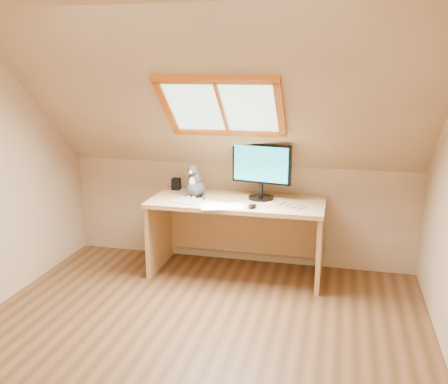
# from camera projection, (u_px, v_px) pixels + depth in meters

# --- Properties ---
(ground) EXTENTS (3.50, 3.50, 0.00)m
(ground) POSITION_uv_depth(u_px,v_px,m) (188.00, 349.00, 3.54)
(ground) COLOR brown
(ground) RESTS_ON ground
(room_shell) EXTENTS (3.52, 3.52, 2.41)m
(room_shell) POSITION_uv_depth(u_px,v_px,m) (179.00, 152.00, 3.10)
(room_shell) COLOR tan
(room_shell) RESTS_ON ground
(desk) EXTENTS (1.62, 0.71, 0.74)m
(desk) POSITION_uv_depth(u_px,v_px,m) (238.00, 221.00, 4.76)
(desk) COLOR tan
(desk) RESTS_ON ground
(monitor) EXTENTS (0.56, 0.24, 0.52)m
(monitor) POSITION_uv_depth(u_px,v_px,m) (261.00, 168.00, 4.60)
(monitor) COLOR black
(monitor) RESTS_ON desk
(cat) EXTENTS (0.22, 0.25, 0.34)m
(cat) POSITION_uv_depth(u_px,v_px,m) (195.00, 184.00, 4.73)
(cat) COLOR #3C3735
(cat) RESTS_ON desk
(desk_speaker) EXTENTS (0.08, 0.08, 0.12)m
(desk_speaker) POSITION_uv_depth(u_px,v_px,m) (176.00, 184.00, 5.02)
(desk_speaker) COLOR black
(desk_speaker) RESTS_ON desk
(graphics_tablet) EXTENTS (0.33, 0.26, 0.01)m
(graphics_tablet) POSITION_uv_depth(u_px,v_px,m) (190.00, 201.00, 4.58)
(graphics_tablet) COLOR #B2B2B7
(graphics_tablet) RESTS_ON desk
(mouse) EXTENTS (0.09, 0.13, 0.04)m
(mouse) POSITION_uv_depth(u_px,v_px,m) (252.00, 206.00, 4.37)
(mouse) COLOR black
(mouse) RESTS_ON desk
(papers) EXTENTS (0.35, 0.30, 0.01)m
(papers) POSITION_uv_depth(u_px,v_px,m) (218.00, 206.00, 4.42)
(papers) COLOR white
(papers) RESTS_ON desk
(cables) EXTENTS (0.51, 0.26, 0.01)m
(cables) POSITION_uv_depth(u_px,v_px,m) (281.00, 206.00, 4.43)
(cables) COLOR silver
(cables) RESTS_ON desk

